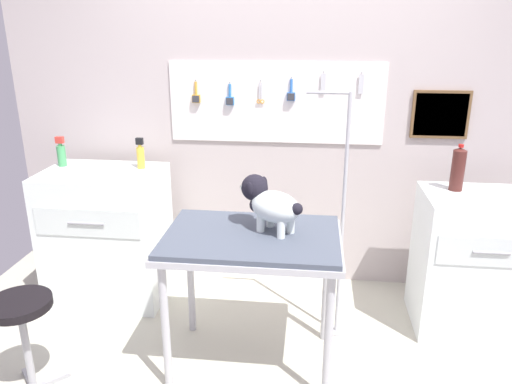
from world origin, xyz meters
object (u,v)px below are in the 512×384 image
Objects in this scene: stool at (21,318)px; detangler_spray at (141,155)px; soda_bottle at (458,169)px; dog at (269,203)px; counter_left at (107,235)px; grooming_arm at (340,230)px; cabinet_right at (472,262)px; grooming_table at (252,248)px.

stool is 2.61× the size of detangler_spray.
dog is at bearing -153.18° from soda_bottle.
grooming_arm is at bearing -10.34° from counter_left.
stool is 2.63m from soda_bottle.
detangler_spray is (-2.21, 0.21, 0.58)m from cabinet_right.
soda_bottle is (2.07, -0.12, 0.01)m from detangler_spray.
detangler_spray is at bearing 23.21° from counter_left.
grooming_table is 0.61m from grooming_arm.
grooming_arm is 0.83m from soda_bottle.
cabinet_right reaches higher than stool.
dog is (0.09, 0.07, 0.24)m from grooming_table.
counter_left is 2.38m from soda_bottle.
cabinet_right is 2.29m from detangler_spray.
grooming_table is 1.31m from counter_left.
soda_bottle is at bearing -3.23° from detangler_spray.
grooming_arm reaches higher than cabinet_right.
grooming_table reaches higher than stool.
dog is at bearing 20.27° from stool.
grooming_arm reaches higher than detangler_spray.
dog is 1.26m from soda_bottle.
grooming_table is at bearing -41.05° from detangler_spray.
soda_bottle is (-0.14, 0.09, 0.59)m from cabinet_right.
counter_left is at bearing 88.20° from stool.
counter_left is (-1.11, 0.64, -0.26)m from grooming_table.
soda_bottle is (0.71, 0.28, 0.32)m from grooming_arm.
detangler_spray is at bearing 163.57° from grooming_arm.
dog is (-0.41, -0.28, 0.26)m from grooming_arm.
detangler_spray is (-0.86, 0.75, 0.30)m from grooming_table.
counter_left is 3.21× the size of soda_bottle.
grooming_arm reaches higher than soda_bottle.
grooming_arm is 3.95× the size of dog.
soda_bottle is at bearing 146.33° from cabinet_right.
grooming_arm is 5.26× the size of soda_bottle.
stool is (-1.14, -0.39, -0.28)m from grooming_table.
dog is 1.42m from counter_left.
cabinet_right is at bearing 20.58° from dog.
soda_bottle is at bearing 23.47° from stool.
soda_bottle is at bearing 26.82° from dog.
soda_bottle is (1.12, 0.57, 0.06)m from dog.
cabinet_right is 1.61× the size of stool.
dog is 0.41× the size of counter_left.
dog is at bearing -145.21° from grooming_arm.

